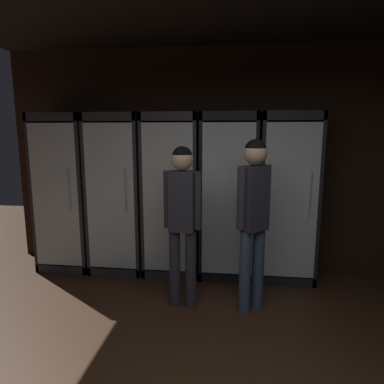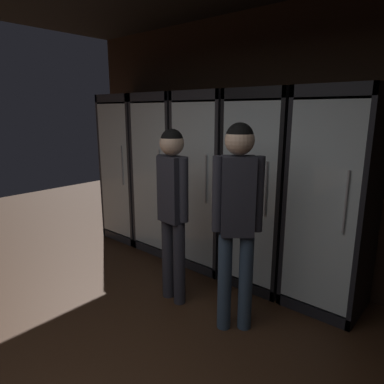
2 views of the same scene
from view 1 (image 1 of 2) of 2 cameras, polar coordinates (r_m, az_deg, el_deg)
wall_back at (r=4.41m, az=7.51°, el=5.38°), size 6.00×0.06×2.80m
cooler_far_left at (r=4.69m, az=-20.07°, el=-0.30°), size 0.66×0.62×1.98m
cooler_left at (r=4.41m, az=-12.08°, el=-0.50°), size 0.66×0.62×1.98m
cooler_center at (r=4.24m, az=-3.24°, el=-0.68°), size 0.66×0.62×1.98m
cooler_right at (r=4.17m, az=6.13°, el=-0.85°), size 0.66×0.62×1.98m
cooler_far_right at (r=4.21m, az=15.57°, el=-1.05°), size 0.66×0.62×1.98m
shopper_near at (r=3.30m, az=-1.63°, el=-3.10°), size 0.38×0.21×1.62m
shopper_far at (r=3.27m, az=10.37°, el=-2.56°), size 0.32×0.29×1.69m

